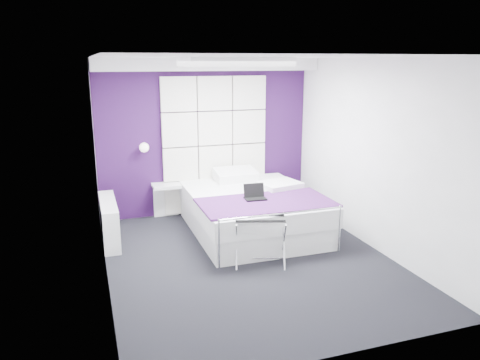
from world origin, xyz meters
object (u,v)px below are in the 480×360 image
object	(u,v)px
bed	(252,210)
laptop	(254,195)
wall_lamp	(144,147)
radiator	(109,221)
luggage_rack	(260,240)
nightstand	(167,186)

from	to	relation	value
bed	laptop	distance (m)	0.53
wall_lamp	radiator	distance (m)	1.35
luggage_rack	bed	bearing A→B (deg)	93.79
radiator	nightstand	size ratio (longest dim) A/B	2.59
radiator	luggage_rack	size ratio (longest dim) A/B	1.92
laptop	nightstand	bearing A→B (deg)	130.47
radiator	nightstand	world-z (taller)	radiator
wall_lamp	radiator	bearing A→B (deg)	-130.10
nightstand	laptop	xyz separation A→B (m)	(1.02, -1.39, 0.12)
radiator	nightstand	bearing A→B (deg)	36.50
luggage_rack	radiator	bearing A→B (deg)	160.05
radiator	nightstand	distance (m)	1.24
wall_lamp	bed	world-z (taller)	wall_lamp
nightstand	laptop	world-z (taller)	laptop
luggage_rack	laptop	world-z (taller)	laptop
bed	luggage_rack	xyz separation A→B (m)	(-0.30, -1.15, -0.03)
wall_lamp	nightstand	bearing A→B (deg)	-6.85
radiator	laptop	xyz separation A→B (m)	(1.99, -0.67, 0.39)
wall_lamp	luggage_rack	size ratio (longest dim) A/B	0.24
bed	luggage_rack	bearing A→B (deg)	-104.81
radiator	luggage_rack	distance (m)	2.29
wall_lamp	radiator	size ratio (longest dim) A/B	0.12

